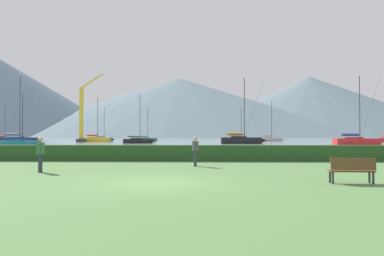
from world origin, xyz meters
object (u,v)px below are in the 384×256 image
(sailboat_slip_5, at_px, (20,143))
(person_seated_viewer, at_px, (195,149))
(sailboat_slip_9, at_px, (242,140))
(park_bench_near_path, at_px, (352,169))
(sailboat_slip_8, at_px, (146,139))
(sailboat_slip_7, at_px, (239,140))
(dock_crane, at_px, (82,118))
(sailboat_slip_0, at_px, (3,140))
(sailboat_slip_10, at_px, (103,139))
(sailboat_slip_4, at_px, (270,139))
(sailboat_slip_6, at_px, (96,139))
(sailboat_slip_11, at_px, (357,141))
(sailboat_slip_2, at_px, (17,140))
(sailboat_slip_1, at_px, (138,141))
(person_standing_walker, at_px, (40,151))

(sailboat_slip_5, relative_size, person_seated_viewer, 4.66)
(sailboat_slip_9, distance_m, park_bench_near_path, 58.32)
(sailboat_slip_8, distance_m, person_seated_viewer, 84.04)
(sailboat_slip_7, xyz_separation_m, dock_crane, (-39.24, 0.70, 5.41))
(sailboat_slip_8, xyz_separation_m, sailboat_slip_9, (24.07, -31.18, 0.22))
(sailboat_slip_0, bearing_deg, sailboat_slip_10, 36.75)
(sailboat_slip_4, relative_size, person_seated_viewer, 6.81)
(park_bench_near_path, bearing_deg, sailboat_slip_6, 115.98)
(sailboat_slip_0, distance_m, sailboat_slip_8, 36.69)
(sailboat_slip_11, distance_m, dock_crane, 62.61)
(sailboat_slip_2, distance_m, sailboat_slip_10, 31.69)
(sailboat_slip_8, bearing_deg, park_bench_near_path, -72.56)
(sailboat_slip_1, xyz_separation_m, sailboat_slip_4, (32.46, 25.45, 0.04))
(sailboat_slip_0, xyz_separation_m, dock_crane, (18.48, 2.71, 5.42))
(sailboat_slip_9, bearing_deg, sailboat_slip_7, 86.52)
(sailboat_slip_8, relative_size, sailboat_slip_9, 0.76)
(sailboat_slip_0, xyz_separation_m, sailboat_slip_11, (75.59, -22.43, 0.16))
(sailboat_slip_0, relative_size, park_bench_near_path, 5.92)
(sailboat_slip_2, xyz_separation_m, dock_crane, (8.42, 15.12, 5.20))
(sailboat_slip_4, relative_size, sailboat_slip_6, 0.98)
(sailboat_slip_9, bearing_deg, dock_crane, 157.42)
(sailboat_slip_6, height_order, sailboat_slip_7, sailboat_slip_6)
(sailboat_slip_9, bearing_deg, sailboat_slip_5, -148.97)
(dock_crane, bearing_deg, sailboat_slip_10, 86.19)
(sailboat_slip_6, bearing_deg, sailboat_slip_9, -26.26)
(sailboat_slip_10, xyz_separation_m, person_seated_viewer, (28.59, -83.14, 0.41))
(sailboat_slip_5, xyz_separation_m, person_seated_viewer, (26.30, -31.40, 0.43))
(sailboat_slip_5, relative_size, sailboat_slip_11, 0.64)
(sailboat_slip_2, bearing_deg, sailboat_slip_0, 134.24)
(sailboat_slip_1, height_order, sailboat_slip_6, sailboat_slip_6)
(sailboat_slip_2, relative_size, sailboat_slip_4, 1.24)
(sailboat_slip_8, xyz_separation_m, park_bench_near_path, (21.42, -89.44, -0.04))
(sailboat_slip_6, relative_size, sailboat_slip_10, 1.14)
(park_bench_near_path, bearing_deg, sailboat_slip_11, 69.53)
(sailboat_slip_8, xyz_separation_m, sailboat_slip_10, (-12.89, 0.58, -0.00))
(park_bench_near_path, bearing_deg, dock_crane, 118.43)
(sailboat_slip_9, xyz_separation_m, sailboat_slip_11, (19.14, -8.50, -0.06))
(sailboat_slip_0, relative_size, sailboat_slip_2, 0.67)
(sailboat_slip_4, height_order, sailboat_slip_5, sailboat_slip_4)
(sailboat_slip_1, bearing_deg, sailboat_slip_6, 127.55)
(sailboat_slip_4, relative_size, sailboat_slip_11, 0.93)
(sailboat_slip_8, bearing_deg, sailboat_slip_11, -38.59)
(sailboat_slip_0, distance_m, sailboat_slip_1, 36.82)
(dock_crane, bearing_deg, sailboat_slip_0, -171.67)
(sailboat_slip_4, bearing_deg, sailboat_slip_1, -136.35)
(sailboat_slip_9, bearing_deg, park_bench_near_path, -91.53)
(sailboat_slip_9, bearing_deg, sailboat_slip_10, 140.41)
(sailboat_slip_11, bearing_deg, person_standing_walker, -125.33)
(sailboat_slip_9, bearing_deg, sailboat_slip_0, 167.22)
(sailboat_slip_1, relative_size, sailboat_slip_11, 0.86)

